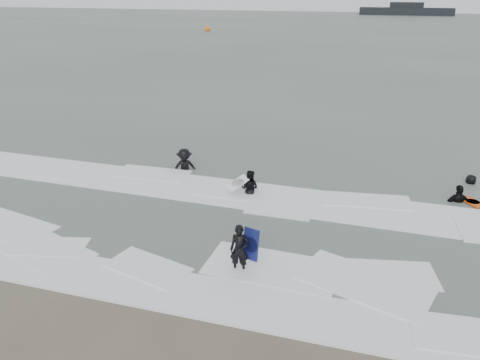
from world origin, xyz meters
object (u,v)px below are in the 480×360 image
(surfer_centre, at_px, (239,272))
(surfer_wading, at_px, (250,194))
(surfer_breaker, at_px, (185,171))
(surfer_right_far, at_px, (470,184))
(surfer_right_near, at_px, (458,202))
(buoy, at_px, (208,29))
(vessel_horizon, at_px, (406,11))

(surfer_centre, height_order, surfer_wading, surfer_wading)
(surfer_breaker, xyz_separation_m, surfer_right_far, (12.06, 2.20, 0.00))
(surfer_right_near, bearing_deg, surfer_right_far, -125.13)
(surfer_right_far, bearing_deg, surfer_centre, 19.15)
(surfer_right_near, relative_size, surfer_right_far, 1.19)
(surfer_wading, bearing_deg, surfer_right_far, -151.88)
(surfer_breaker, bearing_deg, buoy, 88.16)
(surfer_right_far, bearing_deg, surfer_wading, -8.62)
(surfer_wading, height_order, buoy, buoy)
(surfer_breaker, height_order, surfer_right_near, surfer_breaker)
(surfer_centre, height_order, buoy, buoy)
(surfer_wading, distance_m, vessel_horizon, 139.42)
(vessel_horizon, bearing_deg, surfer_right_far, -89.46)
(surfer_right_far, relative_size, buoy, 0.95)
(surfer_wading, bearing_deg, surfer_centre, 107.78)
(surfer_wading, height_order, surfer_breaker, surfer_breaker)
(surfer_right_near, bearing_deg, surfer_breaker, -16.49)
(surfer_wading, distance_m, surfer_breaker, 3.84)
(surfer_centre, distance_m, surfer_right_near, 9.63)
(surfer_wading, xyz_separation_m, surfer_right_near, (7.86, 1.67, 0.00))
(surfer_right_near, xyz_separation_m, surfer_right_far, (0.69, 2.11, 0.00))
(surfer_centre, relative_size, surfer_breaker, 0.80)
(surfer_centre, xyz_separation_m, surfer_right_far, (7.26, 9.15, 0.00))
(surfer_wading, bearing_deg, surfer_right_near, -163.71)
(surfer_right_near, distance_m, vessel_horizon, 137.57)
(surfer_breaker, xyz_separation_m, vessel_horizon, (10.78, 137.65, 1.35))
(surfer_wading, height_order, surfer_right_near, surfer_right_near)
(surfer_wading, height_order, surfer_right_far, surfer_wading)
(surfer_wading, distance_m, surfer_right_far, 9.35)
(surfer_breaker, relative_size, buoy, 1.15)
(surfer_right_near, bearing_deg, buoy, -78.55)
(surfer_right_far, bearing_deg, vessel_horizon, -121.89)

